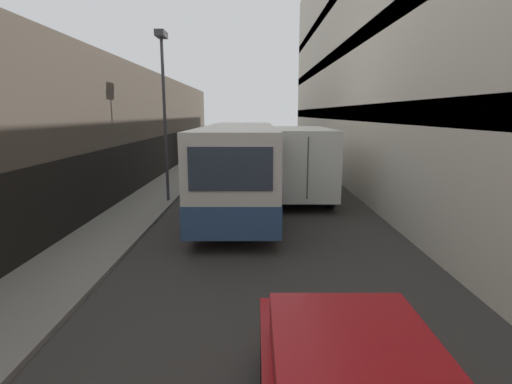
{
  "coord_description": "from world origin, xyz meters",
  "views": [
    {
      "loc": [
        -0.24,
        1.52,
        3.64
      ],
      "look_at": [
        -0.2,
        11.88,
        1.6
      ],
      "focal_mm": 28.0,
      "sensor_mm": 36.0,
      "label": 1
    }
  ],
  "objects": [
    {
      "name": "ground_plane",
      "position": [
        0.0,
        15.0,
        0.0
      ],
      "size": [
        150.0,
        150.0,
        0.0
      ],
      "primitive_type": "plane",
      "color": "#33302D"
    },
    {
      "name": "street_lamp",
      "position": [
        -3.89,
        17.72,
        4.74
      ],
      "size": [
        0.36,
        0.8,
        6.65
      ],
      "color": "#38383D",
      "rests_on": "sidewalk_left"
    },
    {
      "name": "sidewalk_left",
      "position": [
        -4.72,
        15.0,
        0.06
      ],
      "size": [
        2.16,
        60.0,
        0.11
      ],
      "color": "gray",
      "rests_on": "ground_plane"
    },
    {
      "name": "building_left_shopfront",
      "position": [
        -6.9,
        15.0,
        2.68
      ],
      "size": [
        2.4,
        60.0,
        5.91
      ],
      "color": "#51473D",
      "rests_on": "ground_plane"
    },
    {
      "name": "bus",
      "position": [
        -0.87,
        16.97,
        1.68
      ],
      "size": [
        2.61,
        11.33,
        3.18
      ],
      "color": "silver",
      "rests_on": "ground_plane"
    },
    {
      "name": "box_truck",
      "position": [
        1.6,
        19.22,
        1.63
      ],
      "size": [
        2.46,
        7.74,
        3.04
      ],
      "color": "silver",
      "rests_on": "ground_plane"
    }
  ]
}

